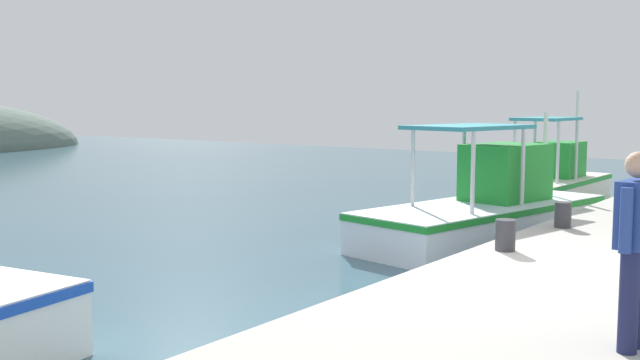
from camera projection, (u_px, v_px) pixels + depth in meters
name	position (u px, v px, depth m)	size (l,w,h in m)	color
fishing_boat_third	(487.00, 210.00, 15.31)	(6.46, 3.23, 2.63)	white
fishing_boat_fourth	(552.00, 183.00, 20.73)	(5.25, 1.86, 3.17)	silver
fisherman_standing	(635.00, 242.00, 6.15)	(0.62, 0.27, 1.67)	#1E234C
mooring_bollard_nearest	(505.00, 235.00, 10.36)	(0.28, 0.28, 0.44)	#333338
mooring_bollard_second	(563.00, 215.00, 12.27)	(0.27, 0.27, 0.42)	#333338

